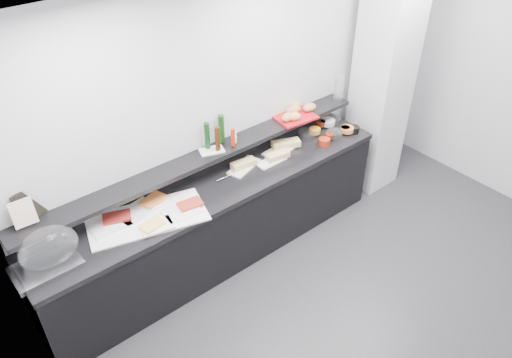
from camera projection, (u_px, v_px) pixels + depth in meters
ground at (399, 326)px, 4.41m from camera, size 5.00×5.00×0.00m
back_wall at (256, 107)px, 4.86m from camera, size 5.00×0.02×2.70m
ceiling at (480, 24)px, 2.81m from camera, size 5.00×5.00×0.00m
column at (383, 77)px, 5.41m from camera, size 0.50×0.50×2.70m
buffet_cabinet at (220, 224)px, 4.86m from camera, size 3.60×0.60×0.85m
counter_top at (218, 188)px, 4.60m from camera, size 3.62×0.62×0.05m
wall_shelf at (205, 157)px, 4.55m from camera, size 3.60×0.25×0.04m
cloche_base at (46, 267)px, 3.73m from camera, size 0.50×0.34×0.04m
cloche_dome at (49, 248)px, 3.75m from camera, size 0.45×0.30×0.34m
linen_runner at (147, 218)px, 4.20m from camera, size 1.08×0.72×0.01m
platter_meat_a at (110, 226)px, 4.10m from camera, size 0.32×0.22×0.01m
food_meat_a at (117, 217)px, 4.16m from camera, size 0.27×0.22×0.02m
platter_salmon at (137, 212)px, 4.25m from camera, size 0.38×0.29×0.01m
food_salmon at (153, 200)px, 4.35m from camera, size 0.25×0.20×0.02m
platter_cheese at (157, 226)px, 4.10m from camera, size 0.30×0.23×0.01m
food_cheese at (152, 225)px, 4.08m from camera, size 0.21×0.15×0.02m
platter_meat_b at (182, 212)px, 4.24m from camera, size 0.33×0.23×0.01m
food_meat_b at (190, 204)px, 4.30m from camera, size 0.22×0.16×0.02m
sandwich_plate_left at (244, 167)px, 4.81m from camera, size 0.40×0.27×0.01m
sandwich_food_left at (243, 164)px, 4.79m from camera, size 0.26×0.12×0.06m
tongs_left at (224, 178)px, 4.65m from camera, size 0.16×0.01×0.01m
sandwich_plate_mid at (271, 161)px, 4.89m from camera, size 0.31×0.14×0.01m
sandwich_food_mid at (278, 156)px, 4.90m from camera, size 0.25×0.13×0.06m
tongs_mid at (268, 166)px, 4.80m from camera, size 0.16×0.03×0.01m
sandwich_plate_right at (280, 150)px, 5.05m from camera, size 0.41×0.21×0.01m
sandwich_food_right at (286, 144)px, 5.08m from camera, size 0.31×0.21×0.06m
tongs_right at (295, 145)px, 5.11m from camera, size 0.16×0.01×0.01m
bowl_glass_fruit at (307, 134)px, 5.25m from camera, size 0.24×0.24×0.07m
fill_glass_fruit at (315, 131)px, 5.28m from camera, size 0.15×0.15×0.05m
bowl_black_jam at (326, 123)px, 5.44m from camera, size 0.16×0.16×0.07m
fill_black_jam at (320, 123)px, 5.41m from camera, size 0.12×0.12×0.05m
bowl_glass_cream at (334, 120)px, 5.49m from camera, size 0.21×0.21×0.07m
fill_glass_cream at (328, 122)px, 5.43m from camera, size 0.19×0.19×0.05m
bowl_red_jam at (324, 142)px, 5.13m from camera, size 0.15×0.15×0.07m
fill_red_jam at (329, 136)px, 5.20m from camera, size 0.10×0.10×0.05m
bowl_glass_salmon at (335, 134)px, 5.25m from camera, size 0.20×0.20×0.07m
fill_glass_salmon at (347, 129)px, 5.31m from camera, size 0.16×0.16×0.05m
bowl_black_fruit at (354, 129)px, 5.33m from camera, size 0.11×0.11×0.07m
fill_black_fruit at (345, 129)px, 5.31m from camera, size 0.10×0.10×0.05m
framed_print at (30, 204)px, 3.76m from camera, size 0.24×0.16×0.26m
print_art at (23, 213)px, 3.68m from camera, size 0.17×0.06×0.22m
condiment_tray at (212, 151)px, 4.59m from camera, size 0.26×0.20×0.01m
bottle_green_a at (207, 136)px, 4.54m from camera, size 0.06×0.06×0.26m
bottle_brown at (218, 139)px, 4.52m from camera, size 0.06×0.06×0.24m
bottle_green_b at (221, 129)px, 4.62m from camera, size 0.07×0.07×0.28m
bottle_hot at (233, 137)px, 4.59m from camera, size 0.04×0.04×0.18m
shaker_salt at (234, 136)px, 4.72m from camera, size 0.04×0.04×0.07m
shaker_pepper at (235, 139)px, 4.67m from camera, size 0.05×0.05×0.07m
bread_tray at (296, 117)px, 5.08m from camera, size 0.44×0.33×0.02m
bread_roll_n at (296, 105)px, 5.19m from camera, size 0.14×0.10×0.08m
bread_roll_ne at (294, 109)px, 5.11m from camera, size 0.16×0.11×0.08m
bread_roll_sw at (294, 116)px, 4.99m from camera, size 0.17×0.14×0.08m
bread_roll_s at (294, 116)px, 5.00m from camera, size 0.15×0.11×0.08m
bread_roll_se at (309, 107)px, 5.15m from camera, size 0.16×0.11×0.08m
bread_roll_midw at (287, 117)px, 4.98m from camera, size 0.16×0.13×0.08m
bread_roll_mide at (293, 110)px, 5.10m from camera, size 0.16×0.13×0.08m
carafe at (339, 88)px, 5.30m from camera, size 0.11×0.11×0.30m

